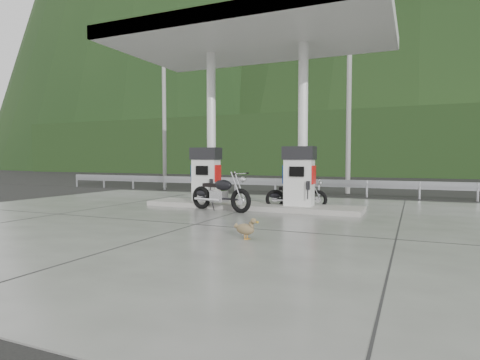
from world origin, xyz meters
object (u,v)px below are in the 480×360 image
at_px(duck, 245,229).
at_px(gas_pump_right, 299,176).
at_px(gas_pump_left, 206,175).
at_px(motorcycle_right, 296,195).
at_px(motorcycle_left, 220,194).

bearing_deg(duck, gas_pump_right, 107.79).
xyz_separation_m(gas_pump_left, motorcycle_right, (2.99, 0.44, -0.62)).
relative_size(gas_pump_left, gas_pump_right, 1.00).
bearing_deg(motorcycle_right, motorcycle_left, -162.57).
height_order(motorcycle_left, motorcycle_right, motorcycle_left).
xyz_separation_m(motorcycle_left, duck, (2.36, -3.66, -0.33)).
relative_size(motorcycle_right, duck, 3.53).
xyz_separation_m(gas_pump_left, gas_pump_right, (3.20, 0.00, 0.00)).
height_order(gas_pump_right, duck, gas_pump_right).
bearing_deg(motorcycle_right, gas_pump_right, -82.49).
bearing_deg(gas_pump_right, motorcycle_left, -156.39).
relative_size(gas_pump_left, motorcycle_left, 0.83).
distance_m(gas_pump_right, motorcycle_right, 0.79).
height_order(gas_pump_right, motorcycle_right, gas_pump_right).
xyz_separation_m(motorcycle_right, duck, (0.38, -5.05, -0.24)).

